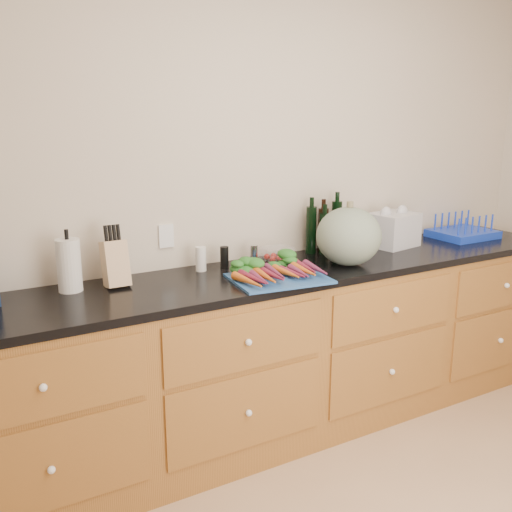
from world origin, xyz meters
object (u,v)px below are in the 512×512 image
carrots (275,270)px  paper_towel (69,265)px  tomato_box (276,254)px  squash (349,236)px  cutting_board (279,278)px  knife_block (115,264)px  dish_rack (463,232)px

carrots → paper_towel: paper_towel is taller
paper_towel → tomato_box: size_ratio=1.52×
squash → tomato_box: bearing=137.1°
squash → cutting_board: bearing=-172.8°
carrots → squash: size_ratio=1.21×
squash → tomato_box: 0.41m
carrots → cutting_board: bearing=-90.0°
paper_towel → tomato_box: paper_towel is taller
squash → knife_block: bearing=168.8°
paper_towel → cutting_board: bearing=-18.9°
cutting_board → tomato_box: bearing=60.4°
dish_rack → paper_towel: bearing=178.2°
knife_block → paper_towel: bearing=174.5°
carrots → paper_towel: 0.98m
paper_towel → dish_rack: bearing=-1.8°
tomato_box → paper_towel: bearing=-179.5°
carrots → squash: bearing=2.3°
squash → dish_rack: bearing=9.2°
carrots → tomato_box: 0.34m
squash → dish_rack: squash is taller
squash → paper_towel: size_ratio=1.43×
carrots → tomato_box: tomato_box is taller
squash → dish_rack: (1.10, 0.18, -0.12)m
squash → knife_block: squash is taller
carrots → tomato_box: (0.19, 0.29, 0.00)m
cutting_board → paper_towel: (-0.94, 0.32, 0.12)m
carrots → knife_block: bearing=160.4°
knife_block → cutting_board: bearing=-22.4°
squash → tomato_box: (-0.29, 0.27, -0.12)m
cutting_board → tomato_box: tomato_box is taller
cutting_board → carrots: 0.05m
knife_block → tomato_box: bearing=1.9°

